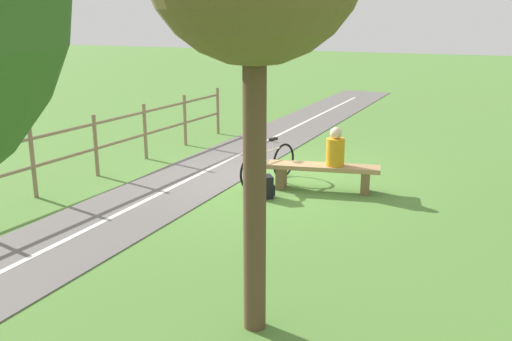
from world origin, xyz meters
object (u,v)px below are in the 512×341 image
at_px(person_seated, 335,149).
at_px(backpack, 265,187).
at_px(bench, 323,172).
at_px(bicycle, 268,165).

height_order(person_seated, backpack, person_seated).
xyz_separation_m(bench, bicycle, (1.10, -0.01, 0.02)).
height_order(person_seated, bicycle, person_seated).
distance_m(person_seated, backpack, 1.48).
bearing_deg(bicycle, backpack, 32.99).
relative_size(bench, bicycle, 1.26).
height_order(bench, backpack, bench).
bearing_deg(backpack, bench, -133.76).
relative_size(bench, backpack, 5.22).
height_order(bench, bicycle, bicycle).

